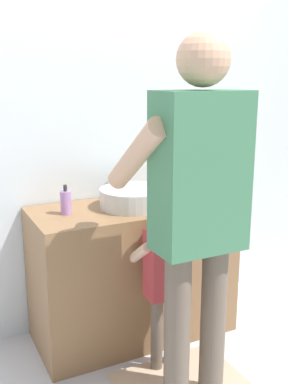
# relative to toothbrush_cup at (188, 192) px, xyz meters

# --- Properties ---
(ground_plane) EXTENTS (14.00, 14.00, 0.00)m
(ground_plane) POSITION_rel_toothbrush_cup_xyz_m (-0.36, -0.27, -0.87)
(ground_plane) COLOR silver
(back_wall) EXTENTS (4.40, 0.08, 2.70)m
(back_wall) POSITION_rel_toothbrush_cup_xyz_m (-0.36, 0.35, 0.48)
(back_wall) COLOR silver
(back_wall) RESTS_ON ground
(vanity_cabinet) EXTENTS (1.18, 0.54, 0.82)m
(vanity_cabinet) POSITION_rel_toothbrush_cup_xyz_m (-0.36, 0.03, -0.46)
(vanity_cabinet) COLOR olive
(vanity_cabinet) RESTS_ON ground
(sink_basin) EXTENTS (0.40, 0.40, 0.11)m
(sink_basin) POSITION_rel_toothbrush_cup_xyz_m (-0.36, 0.01, 0.00)
(sink_basin) COLOR silver
(sink_basin) RESTS_ON vanity_cabinet
(faucet) EXTENTS (0.18, 0.14, 0.18)m
(faucet) POSITION_rel_toothbrush_cup_xyz_m (-0.36, 0.25, 0.03)
(faucet) COLOR #B7BABF
(faucet) RESTS_ON vanity_cabinet
(toothbrush_cup) EXTENTS (0.07, 0.07, 0.21)m
(toothbrush_cup) POSITION_rel_toothbrush_cup_xyz_m (0.00, 0.00, 0.00)
(toothbrush_cup) COLOR #D86666
(toothbrush_cup) RESTS_ON vanity_cabinet
(soap_bottle) EXTENTS (0.06, 0.06, 0.16)m
(soap_bottle) POSITION_rel_toothbrush_cup_xyz_m (-0.75, 0.05, 0.01)
(soap_bottle) COLOR #B27FC6
(soap_bottle) RESTS_ON vanity_cabinet
(bath_mat) EXTENTS (0.64, 0.40, 0.02)m
(bath_mat) POSITION_rel_toothbrush_cup_xyz_m (-0.36, -0.52, -0.86)
(bath_mat) COLOR #CCAD8E
(bath_mat) RESTS_ON ground
(child_toddler) EXTENTS (0.29, 0.29, 0.93)m
(child_toddler) POSITION_rel_toothbrush_cup_xyz_m (-0.36, -0.37, -0.32)
(child_toddler) COLOR #6B5B4C
(child_toddler) RESTS_ON ground
(adult_parent) EXTENTS (0.54, 0.57, 1.73)m
(adult_parent) POSITION_rel_toothbrush_cup_xyz_m (-0.36, -0.66, 0.17)
(adult_parent) COLOR #6B5B4C
(adult_parent) RESTS_ON ground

